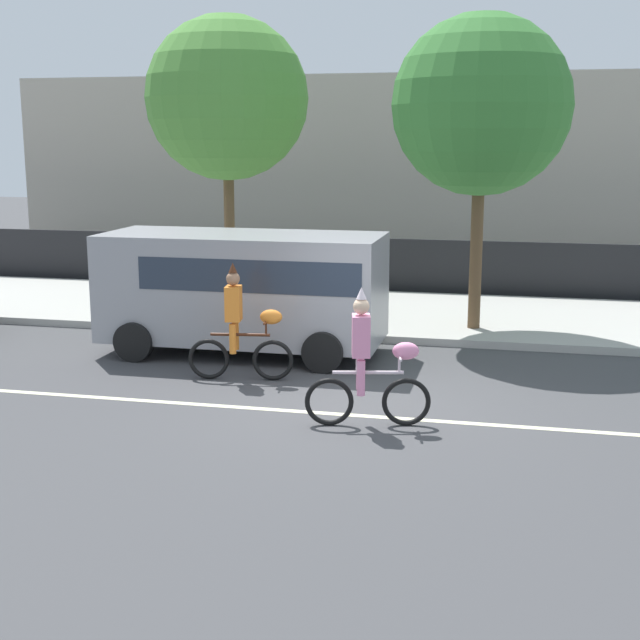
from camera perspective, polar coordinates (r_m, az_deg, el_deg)
name	(u,v)px	position (r m, az deg, el deg)	size (l,w,h in m)	color
ground_plane	(358,405)	(13.17, 2.45, -5.47)	(80.00, 80.00, 0.00)	#424244
road_centre_line	(352,415)	(12.70, 2.03, -6.10)	(36.00, 0.14, 0.01)	beige
sidewalk_curb	(413,315)	(19.39, 5.95, 0.30)	(60.00, 5.00, 0.15)	#ADAAA3
fence_line	(428,268)	(22.13, 6.91, 3.34)	(40.00, 0.08, 1.40)	black
building_backdrop	(469,168)	(30.46, 9.54, 9.57)	(28.00, 8.00, 5.68)	#B2A899
parade_cyclist_orange	(241,329)	(14.36, -5.08, -0.59)	(1.71, 0.52, 1.92)	black
parade_cyclist_pink	(369,366)	(12.05, 3.17, -2.95)	(1.69, 0.56, 1.92)	black
parked_van_grey	(247,284)	(16.04, -4.70, 2.31)	(5.00, 2.22, 2.18)	#99999E
street_tree_near_lamp	(227,99)	(20.40, -5.98, 13.92)	(3.62, 3.62, 6.37)	brown
street_tree_far_corner	(481,106)	(17.57, 10.29, 13.34)	(3.42, 3.42, 6.02)	brown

